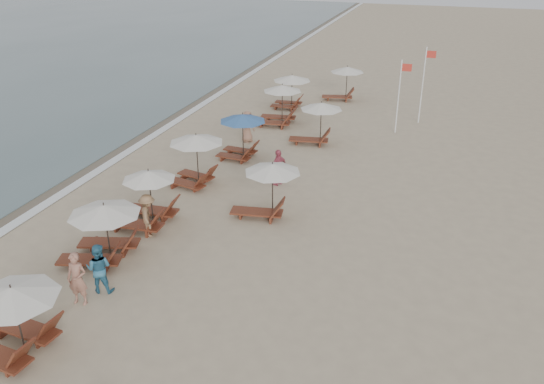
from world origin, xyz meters
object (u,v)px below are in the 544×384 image
(beachgoer_near, at_px, (77,279))
(beachgoer_mid_b, at_px, (148,215))
(lounger_station_2, at_px, (144,202))
(inland_station_1, at_px, (315,120))
(lounger_station_6, at_px, (289,89))
(inland_station_0, at_px, (265,186))
(flag_pole_near, at_px, (400,93))
(beachgoer_far_a, at_px, (279,167))
(lounger_station_1, at_px, (101,232))
(beachgoer_mid_a, at_px, (99,268))
(beachgoer_far_b, at_px, (248,127))
(lounger_station_3, at_px, (194,157))
(lounger_station_4, at_px, (240,134))
(lounger_station_0, at_px, (11,319))
(inland_station_2, at_px, (343,80))
(lounger_station_5, at_px, (278,106))

(beachgoer_near, distance_m, beachgoer_mid_b, 4.39)
(lounger_station_2, distance_m, inland_station_1, 11.58)
(lounger_station_6, distance_m, beachgoer_near, 21.99)
(inland_station_0, xyz_separation_m, flag_pole_near, (3.70, 12.07, 0.96))
(lounger_station_2, height_order, beachgoer_near, lounger_station_2)
(inland_station_0, distance_m, flag_pole_near, 12.66)
(beachgoer_far_a, bearing_deg, beachgoer_mid_b, -3.75)
(beachgoer_mid_b, bearing_deg, beachgoer_far_a, -59.82)
(inland_station_1, bearing_deg, lounger_station_1, -106.68)
(inland_station_1, xyz_separation_m, beachgoer_mid_a, (-3.07, -15.24, -0.49))
(lounger_station_6, height_order, beachgoer_mid_b, lounger_station_6)
(beachgoer_mid_b, distance_m, beachgoer_far_b, 10.79)
(beachgoer_mid_b, height_order, flag_pole_near, flag_pole_near)
(lounger_station_3, relative_size, lounger_station_4, 1.04)
(lounger_station_0, bearing_deg, lounger_station_2, 92.80)
(lounger_station_1, height_order, beachgoer_far_b, lounger_station_1)
(lounger_station_3, height_order, beachgoer_mid_a, lounger_station_3)
(lounger_station_6, bearing_deg, flag_pole_near, -21.10)
(lounger_station_4, bearing_deg, beachgoer_far_b, 101.58)
(beachgoer_far_b, bearing_deg, lounger_station_6, 23.46)
(lounger_station_6, relative_size, inland_station_2, 0.91)
(lounger_station_6, relative_size, beachgoer_far_b, 1.47)
(lounger_station_2, distance_m, beachgoer_mid_a, 4.47)
(lounger_station_2, distance_m, beachgoer_far_a, 6.40)
(lounger_station_5, relative_size, beachgoer_mid_a, 1.62)
(lounger_station_3, bearing_deg, beachgoer_mid_a, -85.15)
(lounger_station_5, distance_m, beachgoer_far_b, 3.41)
(lounger_station_3, distance_m, lounger_station_6, 12.88)
(lounger_station_1, bearing_deg, inland_station_1, 73.32)
(lounger_station_6, distance_m, beachgoer_far_a, 12.07)
(inland_station_0, bearing_deg, lounger_station_1, -131.98)
(inland_station_1, bearing_deg, lounger_station_5, 138.71)
(lounger_station_1, distance_m, beachgoer_far_b, 12.79)
(beachgoer_near, xyz_separation_m, beachgoer_far_b, (-0.22, 15.18, -0.02))
(lounger_station_1, distance_m, inland_station_1, 14.18)
(lounger_station_5, height_order, inland_station_1, lounger_station_5)
(inland_station_0, bearing_deg, inland_station_1, 91.36)
(lounger_station_4, bearing_deg, inland_station_0, -60.02)
(beachgoer_far_b, bearing_deg, beachgoer_mid_b, -153.33)
(lounger_station_5, height_order, beachgoer_near, lounger_station_5)
(inland_station_0, bearing_deg, beachgoer_mid_b, -142.55)
(lounger_station_1, bearing_deg, lounger_station_5, 85.80)
(lounger_station_0, bearing_deg, flag_pole_near, 70.80)
(beachgoer_mid_a, bearing_deg, beachgoer_near, 57.71)
(lounger_station_4, relative_size, beachgoer_far_a, 1.47)
(inland_station_0, bearing_deg, beachgoer_near, -116.15)
(lounger_station_3, height_order, inland_station_2, lounger_station_3)
(flag_pole_near, bearing_deg, lounger_station_5, -174.05)
(lounger_station_4, relative_size, inland_station_1, 0.87)
(inland_station_1, height_order, beachgoer_mid_b, inland_station_1)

